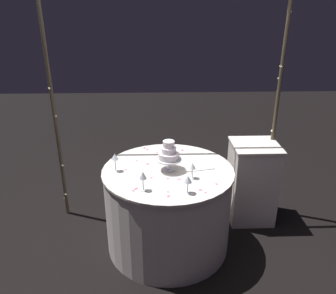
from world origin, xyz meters
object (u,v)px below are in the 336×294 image
wine_glass_0 (188,180)px  cake_knife (196,170)px  main_table (168,208)px  wine_glass_3 (192,167)px  side_table (252,182)px  wine_glass_1 (115,158)px  decorative_arch (166,77)px  wine_glass_2 (143,176)px  tiered_cake (169,154)px

wine_glass_0 → cake_knife: size_ratio=0.50×
main_table → wine_glass_3: wine_glass_3 is taller
side_table → wine_glass_1: bearing=-162.4°
wine_glass_3 → side_table: bearing=39.9°
decorative_arch → wine_glass_1: (-0.45, -0.54, -0.57)m
main_table → cake_knife: (0.24, -0.03, 0.40)m
side_table → wine_glass_3: size_ratio=6.05×
decorative_arch → wine_glass_2: decorative_arch is taller
tiered_cake → side_table: bearing=25.7°
wine_glass_0 → wine_glass_3: 0.24m
side_table → wine_glass_1: 1.47m
side_table → cake_knife: size_ratio=2.86×
main_table → side_table: 0.97m
main_table → wine_glass_3: size_ratio=8.23×
side_table → wine_glass_2: 1.40m
wine_glass_3 → main_table: bearing=139.2°
wine_glass_1 → wine_glass_3: size_ratio=1.16×
cake_knife → wine_glass_2: bearing=-144.8°
decorative_arch → main_table: size_ratio=1.96×
wine_glass_0 → wine_glass_1: wine_glass_1 is taller
decorative_arch → side_table: decorative_arch is taller
decorative_arch → wine_glass_1: bearing=-129.5°
wine_glass_0 → cake_knife: 0.39m
wine_glass_0 → wine_glass_1: 0.70m
tiered_cake → decorative_arch: bearing=90.6°
wine_glass_3 → wine_glass_0: bearing=-104.0°
tiered_cake → wine_glass_2: 0.39m
main_table → side_table: size_ratio=1.36×
cake_knife → tiered_cake: bearing=174.6°
tiered_cake → main_table: bearing=113.5°
tiered_cake → wine_glass_1: size_ratio=1.67×
main_table → wine_glass_2: 0.65m
decorative_arch → cake_knife: decorative_arch is taller
side_table → cake_knife: (-0.63, -0.44, 0.37)m
tiered_cake → wine_glass_0: size_ratio=1.83×
main_table → wine_glass_2: (-0.20, -0.35, 0.51)m
main_table → wine_glass_1: size_ratio=7.11×
cake_knife → wine_glass_3: bearing=-111.2°
main_table → wine_glass_1: bearing=-178.3°
decorative_arch → cake_knife: size_ratio=7.64×
wine_glass_0 → wine_glass_1: (-0.58, 0.39, 0.01)m
decorative_arch → wine_glass_3: (0.19, -0.70, -0.59)m
main_table → wine_glass_3: 0.55m
main_table → wine_glass_3: (0.19, -0.17, 0.49)m
decorative_arch → cake_knife: (0.24, -0.57, -0.69)m
wine_glass_2 → cake_knife: 0.55m
wine_glass_3 → cake_knife: (0.05, 0.13, -0.10)m
wine_glass_1 → wine_glass_2: (0.25, -0.33, -0.00)m
wine_glass_3 → decorative_arch: bearing=105.4°
main_table → cake_knife: cake_knife is taller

